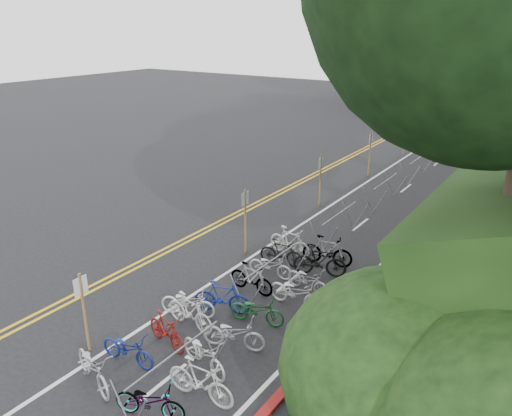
# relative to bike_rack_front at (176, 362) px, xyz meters

# --- Properties ---
(ground) EXTENTS (120.00, 120.00, 0.00)m
(ground) POSITION_rel_bike_rack_front_xyz_m (-3.57, 2.02, -0.79)
(ground) COLOR black
(ground) RESTS_ON ground
(road_markings) EXTENTS (7.47, 80.00, 0.01)m
(road_markings) POSITION_rel_bike_rack_front_xyz_m (-2.94, 12.11, -0.79)
(road_markings) COLOR gold
(road_markings) RESTS_ON ground
(red_curb) EXTENTS (0.25, 28.00, 0.10)m
(red_curb) POSITION_rel_bike_rack_front_xyz_m (2.13, 14.02, -0.74)
(red_curb) COLOR maroon
(red_curb) RESTS_ON ground
(bike_rack_front) EXTENTS (1.09, 3.07, 1.07)m
(bike_rack_front) POSITION_rel_bike_rack_front_xyz_m (0.00, 0.00, 0.00)
(bike_rack_front) COLOR gray
(bike_rack_front) RESTS_ON ground
(bike_racks_rest) EXTENTS (1.14, 23.00, 1.17)m
(bike_racks_rest) POSITION_rel_bike_rack_front_xyz_m (-0.57, 15.02, 0.06)
(bike_racks_rest) COLOR gray
(bike_racks_rest) RESTS_ON ground
(signpost_near) EXTENTS (0.08, 0.40, 2.26)m
(signpost_near) POSITION_rel_bike_rack_front_xyz_m (-2.99, -0.15, 0.50)
(signpost_near) COLOR brown
(signpost_near) RESTS_ON ground
(signposts_rest) EXTENTS (0.08, 18.40, 2.50)m
(signposts_rest) POSITION_rel_bike_rack_front_xyz_m (-2.97, 16.02, 0.64)
(signposts_rest) COLOR brown
(signposts_rest) RESTS_ON ground
(bike_front) EXTENTS (1.10, 1.78, 0.88)m
(bike_front) POSITION_rel_bike_rack_front_xyz_m (-1.91, 2.57, -0.35)
(bike_front) COLOR beige
(bike_front) RESTS_ON ground
(bike_valet) EXTENTS (3.34, 10.69, 1.10)m
(bike_valet) POSITION_rel_bike_rack_front_xyz_m (-0.56, 3.42, -0.31)
(bike_valet) COLOR #9E9EA3
(bike_valet) RESTS_ON ground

